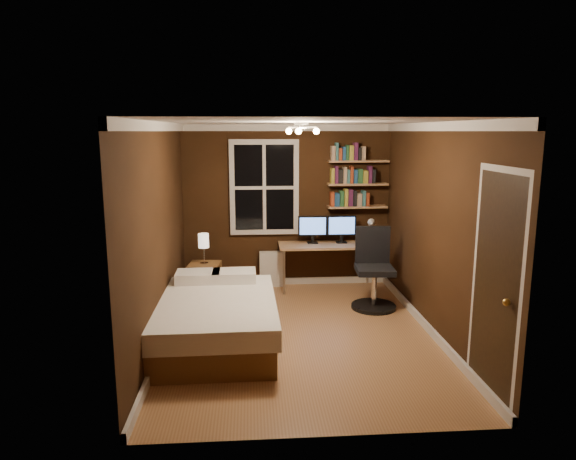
{
  "coord_description": "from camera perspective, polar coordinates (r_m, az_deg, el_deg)",
  "views": [
    {
      "loc": [
        -0.57,
        -5.78,
        2.4
      ],
      "look_at": [
        -0.1,
        0.45,
        1.19
      ],
      "focal_mm": 32.0,
      "sensor_mm": 36.0,
      "label": 1
    }
  ],
  "objects": [
    {
      "name": "radiator",
      "position": [
        8.06,
        -1.86,
        -4.34
      ],
      "size": [
        0.37,
        0.13,
        0.55
      ],
      "primitive_type": "cube",
      "color": "silver",
      "rests_on": "ground"
    },
    {
      "name": "wall_back",
      "position": [
        7.98,
        -0.13,
        2.65
      ],
      "size": [
        3.2,
        0.04,
        2.5
      ],
      "primitive_type": "cube",
      "color": "black",
      "rests_on": "ground"
    },
    {
      "name": "desk_lamp",
      "position": [
        7.79,
        9.07,
        -0.1
      ],
      "size": [
        0.14,
        0.32,
        0.44
      ],
      "primitive_type": null,
      "color": "silver",
      "rests_on": "desk"
    },
    {
      "name": "books_row_middle",
      "position": [
        7.96,
        7.76,
        6.01
      ],
      "size": [
        0.66,
        0.16,
        0.23
      ],
      "primitive_type": null,
      "color": "navy",
      "rests_on": "bookshelf_middle"
    },
    {
      "name": "ceiling_fixture",
      "position": [
        5.7,
        1.48,
        10.93
      ],
      "size": [
        0.44,
        0.44,
        0.18
      ],
      "primitive_type": null,
      "color": "beige",
      "rests_on": "ceiling"
    },
    {
      "name": "office_chair",
      "position": [
        7.17,
        9.5,
        -5.12
      ],
      "size": [
        0.61,
        0.61,
        1.11
      ],
      "rotation": [
        0.0,
        0.0,
        -0.07
      ],
      "color": "black",
      "rests_on": "ground"
    },
    {
      "name": "monitor_left",
      "position": [
        7.85,
        2.75,
        0.05
      ],
      "size": [
        0.45,
        0.12,
        0.43
      ],
      "primitive_type": null,
      "color": "black",
      "rests_on": "desk"
    },
    {
      "name": "wall_left",
      "position": [
        5.98,
        -14.11,
        -0.49
      ],
      "size": [
        0.04,
        4.2,
        2.5
      ],
      "primitive_type": "cube",
      "color": "black",
      "rests_on": "ground"
    },
    {
      "name": "wall_right",
      "position": [
        6.28,
        16.03,
        -0.06
      ],
      "size": [
        0.04,
        4.2,
        2.5
      ],
      "primitive_type": "cube",
      "color": "black",
      "rests_on": "ground"
    },
    {
      "name": "door",
      "position": [
        4.94,
        21.96,
        -6.05
      ],
      "size": [
        0.03,
        0.82,
        2.05
      ],
      "primitive_type": null,
      "color": "black",
      "rests_on": "ground"
    },
    {
      "name": "ceiling",
      "position": [
        5.81,
        1.39,
        11.91
      ],
      "size": [
        3.2,
        4.2,
        0.02
      ],
      "primitive_type": "cube",
      "color": "white",
      "rests_on": "wall_back"
    },
    {
      "name": "bookshelf_middle",
      "position": [
        7.97,
        7.73,
        5.07
      ],
      "size": [
        0.92,
        0.22,
        0.03
      ],
      "primitive_type": "cube",
      "color": "#AE7E54",
      "rests_on": "wall_back"
    },
    {
      "name": "nightstand",
      "position": [
        7.5,
        -9.23,
        -5.71
      ],
      "size": [
        0.48,
        0.48,
        0.54
      ],
      "primitive_type": "cube",
      "rotation": [
        0.0,
        0.0,
        -0.11
      ],
      "color": "brown",
      "rests_on": "ground"
    },
    {
      "name": "bedside_lamp",
      "position": [
        7.37,
        -9.34,
        -2.07
      ],
      "size": [
        0.15,
        0.15,
        0.44
      ],
      "primitive_type": null,
      "color": "beige",
      "rests_on": "nightstand"
    },
    {
      "name": "monitor_right",
      "position": [
        7.92,
        5.98,
        0.09
      ],
      "size": [
        0.45,
        0.12,
        0.43
      ],
      "primitive_type": null,
      "color": "black",
      "rests_on": "desk"
    },
    {
      "name": "books_row_lower",
      "position": [
        7.99,
        7.69,
        3.51
      ],
      "size": [
        0.54,
        0.16,
        0.23
      ],
      "primitive_type": null,
      "color": "#99381B",
      "rests_on": "bookshelf_lower"
    },
    {
      "name": "desk",
      "position": [
        7.87,
        4.41,
        -2.0
      ],
      "size": [
        1.49,
        0.56,
        0.71
      ],
      "color": "#AE7E54",
      "rests_on": "ground"
    },
    {
      "name": "books_row_upper",
      "position": [
        7.94,
        7.82,
        8.52
      ],
      "size": [
        0.54,
        0.16,
        0.23
      ],
      "primitive_type": null,
      "color": "#25572E",
      "rests_on": "bookshelf_upper"
    },
    {
      "name": "bookshelf_upper",
      "position": [
        7.94,
        7.8,
        7.59
      ],
      "size": [
        0.92,
        0.22,
        0.03
      ],
      "primitive_type": "cube",
      "color": "#AE7E54",
      "rests_on": "wall_back"
    },
    {
      "name": "floor",
      "position": [
        6.28,
        1.28,
        -11.53
      ],
      "size": [
        4.2,
        4.2,
        0.0
      ],
      "primitive_type": "plane",
      "color": "#905E39",
      "rests_on": "ground"
    },
    {
      "name": "bookshelf_lower",
      "position": [
        8.01,
        7.67,
        2.58
      ],
      "size": [
        0.92,
        0.22,
        0.03
      ],
      "primitive_type": "cube",
      "color": "#AE7E54",
      "rests_on": "wall_back"
    },
    {
      "name": "window",
      "position": [
        7.89,
        -2.65,
        4.74
      ],
      "size": [
        1.06,
        0.06,
        1.46
      ],
      "primitive_type": "cube",
      "color": "silver",
      "rests_on": "wall_back"
    },
    {
      "name": "bed",
      "position": [
        6.0,
        -8.23,
        -9.83
      ],
      "size": [
        1.43,
        1.97,
        0.66
      ],
      "rotation": [
        0.0,
        0.0,
        0.02
      ],
      "color": "brown",
      "rests_on": "ground"
    },
    {
      "name": "door_knob",
      "position": [
        4.68,
        23.11,
        -7.41
      ],
      "size": [
        0.06,
        0.06,
        0.06
      ],
      "primitive_type": "sphere",
      "color": "gold",
      "rests_on": "door"
    }
  ]
}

